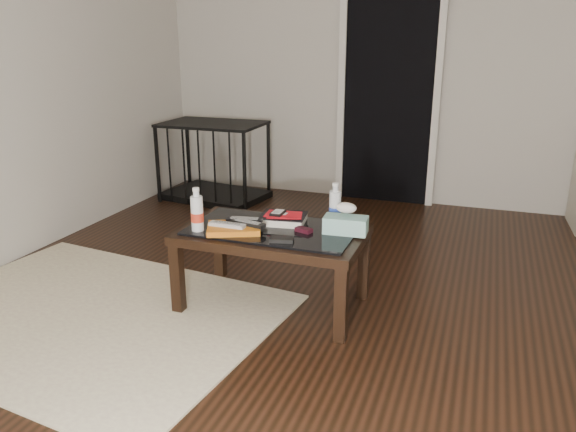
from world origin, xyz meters
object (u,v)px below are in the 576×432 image
(coffee_table, at_px, (273,239))
(textbook, at_px, (283,219))
(water_bottle_right, at_px, (335,204))
(pet_crate, at_px, (215,174))
(water_bottle_left, at_px, (197,209))
(tissue_box, at_px, (346,225))

(coffee_table, height_order, textbook, textbook)
(water_bottle_right, bearing_deg, pet_crate, 133.56)
(water_bottle_left, height_order, water_bottle_right, same)
(coffee_table, distance_m, textbook, 0.14)
(textbook, xyz_separation_m, water_bottle_left, (-0.39, -0.28, 0.10))
(coffee_table, bearing_deg, textbook, 77.76)
(pet_crate, bearing_deg, water_bottle_left, -56.29)
(textbook, bearing_deg, tissue_box, -15.27)
(textbook, distance_m, tissue_box, 0.37)
(coffee_table, distance_m, water_bottle_left, 0.44)
(coffee_table, distance_m, tissue_box, 0.41)
(coffee_table, xyz_separation_m, tissue_box, (0.39, 0.06, 0.11))
(coffee_table, height_order, pet_crate, pet_crate)
(water_bottle_left, bearing_deg, pet_crate, 114.69)
(textbook, xyz_separation_m, tissue_box, (0.37, -0.05, 0.02))
(pet_crate, relative_size, water_bottle_right, 4.13)
(pet_crate, height_order, water_bottle_left, pet_crate)
(textbook, xyz_separation_m, water_bottle_right, (0.28, 0.07, 0.10))
(coffee_table, height_order, water_bottle_left, water_bottle_left)
(tissue_box, bearing_deg, water_bottle_right, 123.19)
(water_bottle_right, distance_m, tissue_box, 0.17)
(coffee_table, distance_m, water_bottle_right, 0.40)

